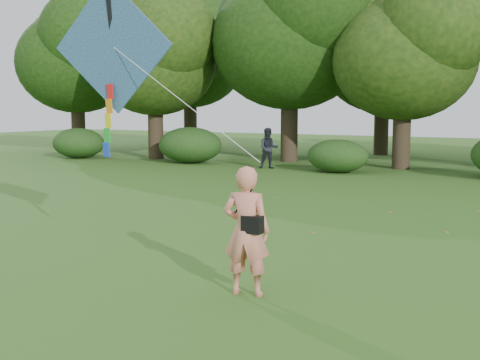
% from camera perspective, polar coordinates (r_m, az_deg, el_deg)
% --- Properties ---
extents(ground, '(100.00, 100.00, 0.00)m').
position_cam_1_polar(ground, '(9.20, -3.02, -10.87)').
color(ground, '#265114').
rests_on(ground, ground).
extents(man_kite_flyer, '(0.79, 0.60, 1.95)m').
position_cam_1_polar(man_kite_flyer, '(8.99, 0.62, -4.85)').
color(man_kite_flyer, '#E17F6A').
rests_on(man_kite_flyer, ground).
extents(bystander_left, '(1.13, 1.05, 1.86)m').
position_cam_1_polar(bystander_left, '(27.40, 2.74, 3.02)').
color(bystander_left, '#21232C').
rests_on(bystander_left, ground).
extents(crossbody_bag, '(0.43, 0.20, 0.74)m').
position_cam_1_polar(crossbody_bag, '(8.88, 1.19, -4.14)').
color(crossbody_bag, black).
rests_on(crossbody_bag, ground).
extents(flying_kite, '(4.36, 0.86, 3.11)m').
position_cam_1_polar(flying_kite, '(10.96, -11.97, 12.04)').
color(flying_kite, '#272FA9').
rests_on(flying_kite, ground).
extents(shrub_band, '(39.15, 3.22, 1.88)m').
position_cam_1_polar(shrub_band, '(25.69, 16.54, 2.31)').
color(shrub_band, '#264919').
rests_on(shrub_band, ground).
extents(fallen_leaves, '(9.04, 14.61, 0.01)m').
position_cam_1_polar(fallen_leaves, '(14.88, 13.98, -4.13)').
color(fallen_leaves, olive).
rests_on(fallen_leaves, ground).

